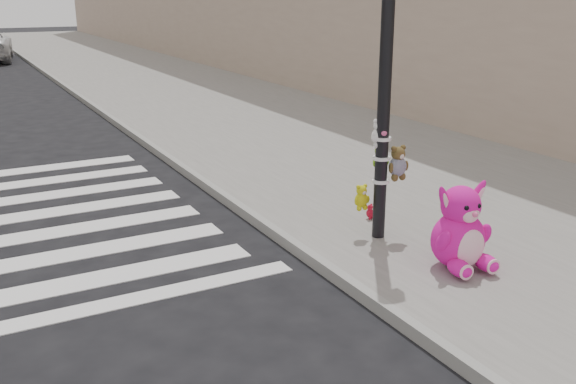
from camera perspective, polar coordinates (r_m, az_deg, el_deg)
ground at (r=5.91m, az=-2.69°, el=-15.24°), size 120.00×120.00×0.00m
sidewalk_near at (r=16.45m, az=-2.08°, el=6.50°), size 7.00×80.00×0.14m
curb_edge at (r=15.28m, az=-13.82°, el=5.16°), size 0.12×80.00×0.15m
signal_pole at (r=8.02m, az=8.62°, el=7.16°), size 0.69×0.49×4.00m
pink_bunny at (r=7.55m, az=15.07°, el=-3.54°), size 0.73×0.79×1.03m
red_teddy at (r=9.02m, az=7.31°, el=-1.73°), size 0.18×0.16×0.22m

